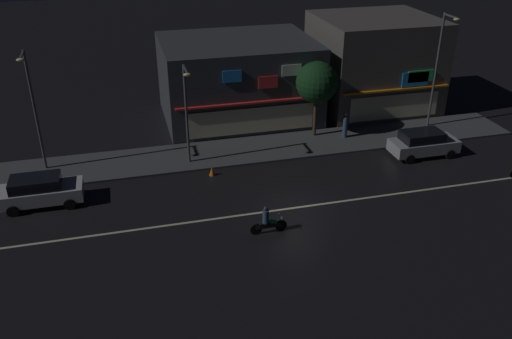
% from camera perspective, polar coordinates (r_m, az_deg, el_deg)
% --- Properties ---
extents(ground_plane, '(140.00, 140.00, 0.00)m').
position_cam_1_polar(ground_plane, '(29.19, 4.27, -4.04)').
color(ground_plane, black).
extents(lane_divider_stripe, '(33.66, 0.16, 0.01)m').
position_cam_1_polar(lane_divider_stripe, '(29.18, 4.27, -4.03)').
color(lane_divider_stripe, beige).
rests_on(lane_divider_stripe, ground).
extents(sidewalk_far, '(35.43, 4.02, 0.14)m').
position_cam_1_polar(sidewalk_far, '(35.55, 0.40, 2.18)').
color(sidewalk_far, '#424447').
rests_on(sidewalk_far, ground).
extents(storefront_left_block, '(10.88, 8.73, 5.78)m').
position_cam_1_polar(storefront_left_block, '(40.23, -1.94, 9.50)').
color(storefront_left_block, '#383A3F').
rests_on(storefront_left_block, ground).
extents(storefront_center_block, '(8.60, 8.05, 6.91)m').
position_cam_1_polar(storefront_center_block, '(43.26, 12.27, 10.95)').
color(storefront_center_block, '#56514C').
rests_on(storefront_center_block, ground).
extents(streetlamp_west, '(0.44, 1.64, 7.27)m').
position_cam_1_polar(streetlamp_west, '(33.55, -22.49, 6.53)').
color(streetlamp_west, '#47494C').
rests_on(streetlamp_west, sidewalk_far).
extents(streetlamp_mid, '(0.44, 1.64, 6.19)m').
position_cam_1_polar(streetlamp_mid, '(32.30, -7.34, 6.59)').
color(streetlamp_mid, '#47494C').
rests_on(streetlamp_mid, sidewalk_far).
extents(streetlamp_east, '(0.44, 1.64, 7.98)m').
position_cam_1_polar(streetlamp_east, '(39.40, 18.73, 10.60)').
color(streetlamp_east, '#47494C').
rests_on(streetlamp_east, sidewalk_far).
extents(pedestrian_on_sidewalk, '(0.32, 0.32, 1.75)m').
position_cam_1_polar(pedestrian_on_sidewalk, '(37.35, 9.40, 4.56)').
color(pedestrian_on_sidewalk, '#334766').
rests_on(pedestrian_on_sidewalk, sidewalk_far).
extents(street_tree, '(2.79, 2.79, 5.18)m').
position_cam_1_polar(street_tree, '(36.38, 6.44, 9.10)').
color(street_tree, '#473323').
rests_on(street_tree, sidewalk_far).
extents(parked_car_near_kerb, '(4.30, 1.98, 1.67)m').
position_cam_1_polar(parked_car_near_kerb, '(36.08, 17.22, 2.68)').
color(parked_car_near_kerb, '#9EA0A5').
rests_on(parked_car_near_kerb, ground).
extents(parked_car_trailing, '(4.30, 1.98, 1.67)m').
position_cam_1_polar(parked_car_trailing, '(31.20, -21.85, -2.08)').
color(parked_car_trailing, silver).
rests_on(parked_car_trailing, ground).
extents(motorcycle_lead, '(1.90, 0.60, 1.52)m').
position_cam_1_polar(motorcycle_lead, '(26.76, 1.23, -5.54)').
color(motorcycle_lead, black).
rests_on(motorcycle_lead, ground).
extents(traffic_cone, '(0.36, 0.36, 0.55)m').
position_cam_1_polar(traffic_cone, '(32.37, -4.66, -0.16)').
color(traffic_cone, orange).
rests_on(traffic_cone, ground).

